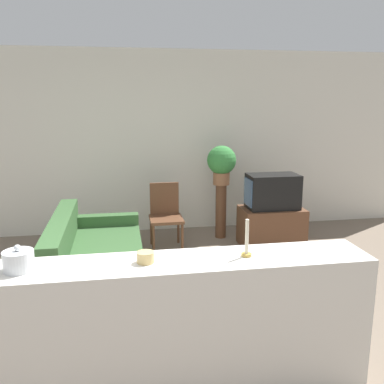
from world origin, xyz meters
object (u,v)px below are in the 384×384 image
wooden_chair (165,213)px  potted_plant (222,162)px  couch (94,261)px  decorative_bowl (18,261)px  television (272,191)px

wooden_chair → potted_plant: size_ratio=1.56×
couch → decorative_bowl: bearing=-99.4°
television → wooden_chair: bearing=171.6°
wooden_chair → decorative_bowl: decorative_bowl is taller
couch → wooden_chair: 1.42m
couch → potted_plant: bearing=37.3°
wooden_chair → decorative_bowl: bearing=-112.3°
wooden_chair → television: bearing=-8.4°
potted_plant → decorative_bowl: size_ratio=2.99×
wooden_chair → decorative_bowl: 3.27m
television → wooden_chair: (-1.43, 0.21, -0.29)m
couch → wooden_chair: bearing=49.8°
television → decorative_bowl: (-2.66, -2.77, 0.26)m
wooden_chair → potted_plant: (0.84, 0.25, 0.63)m
potted_plant → decorative_bowl: (-2.06, -3.24, -0.08)m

